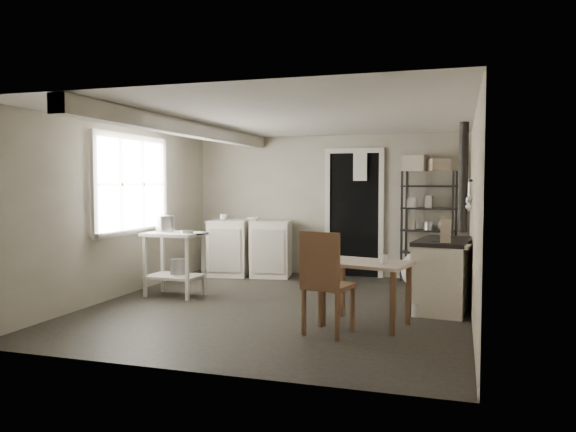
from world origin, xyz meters
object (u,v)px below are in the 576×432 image
(flour_sack, at_px, (416,271))
(shelf_rack, at_px, (429,220))
(base_cabinets, at_px, (250,248))
(work_table, at_px, (366,290))
(prep_table, at_px, (174,266))
(stockpot, at_px, (165,226))
(chair, at_px, (329,286))
(stove, at_px, (444,273))

(flour_sack, bearing_deg, shelf_rack, 75.33)
(base_cabinets, xyz_separation_m, work_table, (2.32, -2.61, -0.08))
(prep_table, height_order, work_table, prep_table)
(stockpot, distance_m, shelf_rack, 3.95)
(base_cabinets, bearing_deg, chair, -65.66)
(shelf_rack, bearing_deg, work_table, -89.72)
(prep_table, bearing_deg, chair, -27.13)
(base_cabinets, relative_size, flour_sack, 2.69)
(base_cabinets, bearing_deg, work_table, -57.48)
(base_cabinets, distance_m, flour_sack, 2.69)
(base_cabinets, height_order, chair, chair)
(base_cabinets, relative_size, work_table, 1.54)
(stove, bearing_deg, stockpot, -170.00)
(shelf_rack, bearing_deg, prep_table, -136.75)
(stockpot, bearing_deg, chair, -26.70)
(prep_table, relative_size, chair, 0.82)
(prep_table, height_order, stockpot, stockpot)
(chair, distance_m, flour_sack, 2.90)
(work_table, distance_m, flour_sack, 2.40)
(stove, distance_m, flour_sack, 1.43)
(stockpot, bearing_deg, flour_sack, 25.14)
(shelf_rack, bearing_deg, stockpot, -138.84)
(base_cabinets, xyz_separation_m, shelf_rack, (2.81, 0.30, 0.49))
(flour_sack, bearing_deg, stove, -72.61)
(stockpot, height_order, work_table, stockpot)
(stockpot, xyz_separation_m, stove, (3.65, 0.16, -0.50))
(stockpot, bearing_deg, stove, 2.54)
(prep_table, height_order, shelf_rack, shelf_rack)
(prep_table, distance_m, chair, 2.71)
(flour_sack, bearing_deg, work_table, -98.29)
(shelf_rack, xyz_separation_m, work_table, (-0.49, -2.91, -0.57))
(stockpot, height_order, stove, stockpot)
(chair, bearing_deg, work_table, 68.00)
(prep_table, bearing_deg, stockpot, 159.86)
(shelf_rack, bearing_deg, chair, -93.57)
(base_cabinets, bearing_deg, prep_table, -111.29)
(stockpot, xyz_separation_m, shelf_rack, (3.37, 2.06, 0.01))
(stove, xyz_separation_m, work_table, (-0.77, -1.02, -0.06))
(base_cabinets, bearing_deg, stove, -36.38)
(shelf_rack, height_order, flour_sack, shelf_rack)
(stove, bearing_deg, shelf_rack, 105.93)
(shelf_rack, relative_size, stove, 1.59)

